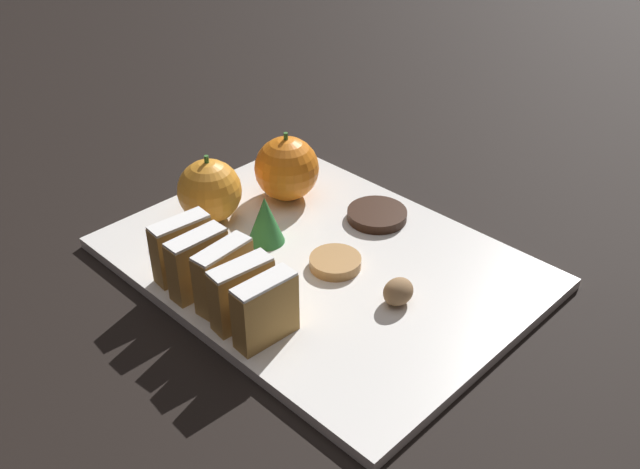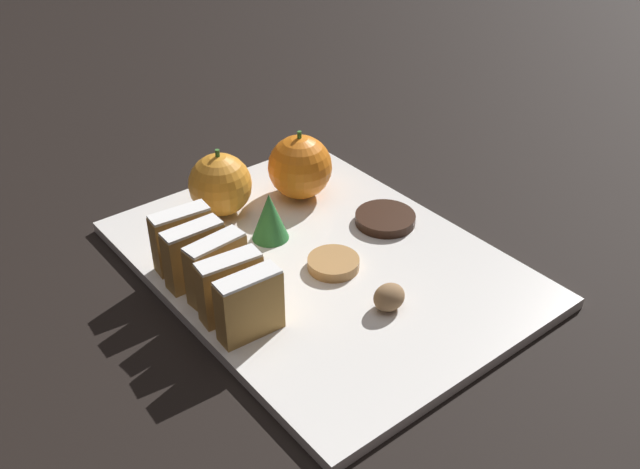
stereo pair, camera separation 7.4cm
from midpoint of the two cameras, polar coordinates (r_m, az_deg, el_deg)
ground_plane at (r=0.76m, az=-2.77°, el=-2.71°), size 6.00×6.00×0.00m
serving_platter at (r=0.76m, az=-2.79°, el=-2.34°), size 0.32×0.43×0.01m
stollen_slice_front at (r=0.64m, az=-7.70°, el=-6.15°), size 0.06×0.03×0.07m
stollen_slice_second at (r=0.66m, az=-9.44°, el=-4.80°), size 0.06×0.03×0.07m
stollen_slice_third at (r=0.69m, az=-10.76°, el=-3.38°), size 0.06×0.03×0.07m
stollen_slice_fourth at (r=0.71m, az=-12.67°, el=-2.40°), size 0.06×0.02×0.07m
stollen_slice_fifth at (r=0.74m, az=-13.84°, el=-1.17°), size 0.06×0.03×0.07m
orange_near at (r=0.85m, az=-5.19°, el=5.21°), size 0.08×0.08×0.08m
orange_far at (r=0.82m, az=-11.40°, el=3.36°), size 0.07×0.07×0.08m
walnut at (r=0.69m, az=3.39°, el=-4.59°), size 0.03×0.03×0.03m
chocolate_cookie at (r=0.82m, az=2.01°, el=1.51°), size 0.07×0.07×0.01m
gingerbread_cookie at (r=0.74m, az=-1.89°, el=-2.49°), size 0.05×0.05×0.01m
evergreen_sprig at (r=0.77m, az=-7.14°, el=1.08°), size 0.04×0.04×0.06m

